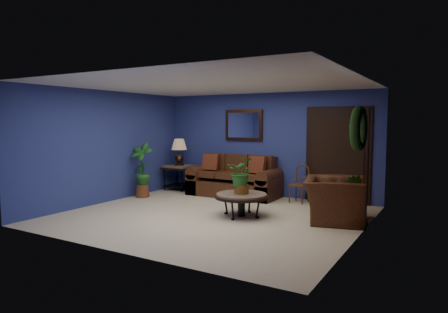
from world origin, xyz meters
The scene contains 18 objects.
floor centered at (0.00, 0.00, 0.00)m, with size 5.50×5.50×0.00m, color #BEB69D.
wall_back centered at (0.00, 2.50, 1.25)m, with size 5.50×0.04×2.50m, color navy.
wall_left centered at (-2.75, 0.00, 1.25)m, with size 0.04×5.00×2.50m, color navy.
wall_right_brick centered at (2.75, 0.00, 1.25)m, with size 0.04×5.00×2.50m, color brown.
ceiling centered at (0.00, 0.00, 2.50)m, with size 5.50×5.00×0.02m, color silver.
crown_molding centered at (2.72, 0.00, 2.43)m, with size 0.03×5.00×0.14m, color white.
wall_mirror centered at (-0.60, 2.46, 1.72)m, with size 1.02×0.06×0.77m, color #442415.
closet_door centered at (1.75, 2.47, 1.05)m, with size 1.44×0.06×2.18m, color black.
wreath centered at (2.69, 0.05, 1.70)m, with size 0.72×0.72×0.16m, color black.
sofa centered at (-0.63, 2.08, 0.33)m, with size 2.22×0.96×1.00m.
coffee_table centered at (0.51, 0.25, 0.38)m, with size 1.02×1.02×0.44m.
end_table centered at (-2.30, 2.05, 0.50)m, with size 0.72×0.72×0.65m.
table_lamp centered at (-2.30, 2.05, 1.09)m, with size 0.41×0.41×0.68m.
side_chair centered at (1.03, 2.11, 0.49)m, with size 0.41×0.41×0.86m.
armchair centered at (2.15, 0.79, 0.39)m, with size 1.20×1.05×0.78m, color #4D2916.
coffee_plant centered at (0.51, 0.25, 0.83)m, with size 0.65×0.61×0.71m.
floor_plant centered at (2.35, 1.19, 0.43)m, with size 0.40×0.33×0.83m.
tall_plant centered at (-2.45, 0.77, 0.70)m, with size 0.58×0.41×1.32m.
Camera 1 is at (4.03, -6.41, 1.81)m, focal length 32.00 mm.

